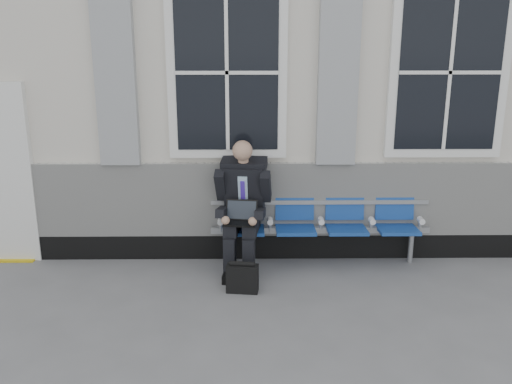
{
  "coord_description": "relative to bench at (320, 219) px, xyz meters",
  "views": [
    {
      "loc": [
        -1.9,
        -5.06,
        2.76
      ],
      "look_at": [
        -1.83,
        0.9,
        1.01
      ],
      "focal_mm": 40.0,
      "sensor_mm": 36.0,
      "label": 1
    }
  ],
  "objects": [
    {
      "name": "ground",
      "position": [
        1.06,
        -1.32,
        -0.55
      ],
      "size": [
        70.0,
        70.0,
        0.0
      ],
      "primitive_type": "plane",
      "color": "slate",
      "rests_on": "ground"
    },
    {
      "name": "station_building",
      "position": [
        1.04,
        2.15,
        1.67
      ],
      "size": [
        14.4,
        4.4,
        4.49
      ],
      "color": "beige",
      "rests_on": "ground"
    },
    {
      "name": "bench",
      "position": [
        0.0,
        0.0,
        0.0
      ],
      "size": [
        2.6,
        0.47,
        0.91
      ],
      "color": "#9EA0A3",
      "rests_on": "ground"
    },
    {
      "name": "businessman",
      "position": [
        -0.92,
        -0.14,
        0.26
      ],
      "size": [
        0.66,
        0.89,
        1.53
      ],
      "color": "black",
      "rests_on": "ground"
    },
    {
      "name": "briefcase",
      "position": [
        -0.92,
        -0.8,
        -0.39
      ],
      "size": [
        0.35,
        0.18,
        0.35
      ],
      "color": "black",
      "rests_on": "ground"
    }
  ]
}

